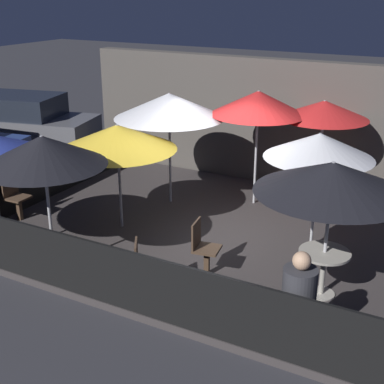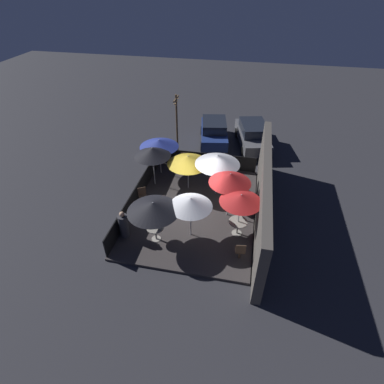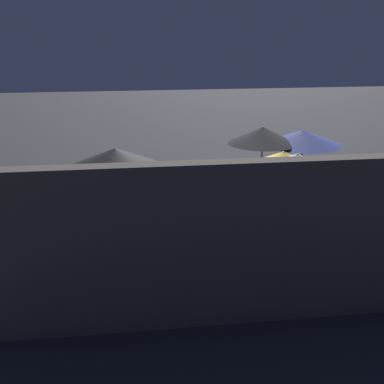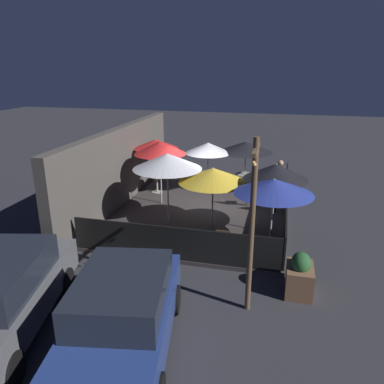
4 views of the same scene
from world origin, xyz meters
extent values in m
plane|color=#2D2D33|center=(0.00, 0.00, 0.00)|extent=(60.00, 60.00, 0.00)
cube|color=#383333|center=(0.00, 0.00, 0.06)|extent=(7.96, 5.99, 0.12)
cube|color=#4C4742|center=(0.00, 3.22, 1.48)|extent=(9.56, 0.36, 2.97)
cube|color=black|center=(0.00, -2.95, 0.59)|extent=(7.76, 0.05, 0.95)
cube|color=black|center=(-3.94, 0.00, 0.59)|extent=(0.05, 5.79, 0.95)
cylinder|color=#B2B2B7|center=(1.35, 2.26, 1.23)|extent=(0.05, 0.05, 2.22)
cone|color=red|center=(1.35, 2.26, 2.16)|extent=(1.81, 1.81, 0.37)
cylinder|color=#B2B2B7|center=(2.44, -1.23, 1.17)|extent=(0.05, 0.05, 2.10)
cone|color=black|center=(2.44, -1.23, 1.99)|extent=(2.20, 2.20, 0.45)
cylinder|color=#B2B2B7|center=(0.17, 1.68, 1.32)|extent=(0.05, 0.05, 2.41)
cone|color=red|center=(0.17, 1.68, 2.29)|extent=(1.93, 1.93, 0.48)
cylinder|color=#B2B2B7|center=(-1.63, -0.65, 1.13)|extent=(0.05, 0.05, 2.01)
cone|color=gold|center=(-1.63, -0.65, 1.90)|extent=(2.18, 2.18, 0.46)
cylinder|color=#B2B2B7|center=(1.85, 0.22, 1.16)|extent=(0.05, 0.05, 2.09)
cone|color=silver|center=(1.85, 0.22, 2.00)|extent=(1.85, 1.85, 0.42)
cylinder|color=#B2B2B7|center=(-1.62, -2.55, 1.25)|extent=(0.05, 0.05, 2.26)
cone|color=black|center=(-1.62, -2.55, 2.15)|extent=(1.94, 1.94, 0.47)
cylinder|color=#B2B2B7|center=(-1.44, 0.90, 1.29)|extent=(0.05, 0.05, 2.35)
cone|color=silver|center=(-1.44, 0.90, 2.21)|extent=(2.26, 2.26, 0.51)
cylinder|color=#9E998E|center=(1.35, 2.26, 0.13)|extent=(0.46, 0.46, 0.02)
cylinder|color=#9E998E|center=(1.35, 2.26, 0.46)|extent=(0.08, 0.08, 0.69)
cylinder|color=#9E998E|center=(1.35, 2.26, 0.82)|extent=(0.83, 0.83, 0.04)
cylinder|color=#9E998E|center=(2.44, -1.23, 0.13)|extent=(0.42, 0.42, 0.02)
cylinder|color=#9E998E|center=(2.44, -1.23, 0.46)|extent=(0.08, 0.08, 0.68)
cylinder|color=#9E998E|center=(2.44, -1.23, 0.82)|extent=(0.76, 0.76, 0.04)
cube|color=#4C3828|center=(0.66, -1.53, 0.34)|extent=(0.09, 0.09, 0.44)
cube|color=#4C3828|center=(0.66, -1.53, 0.58)|extent=(0.46, 0.46, 0.04)
cube|color=#4C3828|center=(0.48, -1.56, 0.82)|extent=(0.10, 0.40, 0.44)
cube|color=#4C3828|center=(-3.59, -1.35, 0.34)|extent=(0.08, 0.08, 0.44)
cube|color=#4C3828|center=(-3.59, -1.35, 0.58)|extent=(0.41, 0.41, 0.04)
cube|color=#4C3828|center=(-3.77, -1.35, 0.82)|extent=(0.04, 0.40, 0.44)
cube|color=#4C3828|center=(0.24, -2.56, 0.35)|extent=(0.11, 0.11, 0.46)
cube|color=#4C3828|center=(0.24, -2.56, 0.60)|extent=(0.55, 0.55, 0.04)
cube|color=#4C3828|center=(0.09, -2.66, 0.84)|extent=(0.23, 0.36, 0.44)
cylinder|color=#333338|center=(2.50, -2.66, 0.69)|extent=(0.48, 0.48, 1.15)
sphere|color=tan|center=(2.50, -2.66, 1.38)|extent=(0.23, 0.23, 0.23)
cylinder|color=black|center=(-6.28, 0.92, 0.32)|extent=(0.66, 0.29, 0.64)
cube|color=#5B5B60|center=(-7.42, 2.51, 0.67)|extent=(4.66, 2.65, 0.70)
cube|color=#1E232D|center=(-7.42, 2.51, 1.32)|extent=(2.71, 2.07, 0.60)
cylinder|color=black|center=(-6.28, 3.61, 0.32)|extent=(0.66, 0.32, 0.64)
cylinder|color=black|center=(-5.91, 2.03, 0.32)|extent=(0.66, 0.32, 0.64)
camera|label=1|loc=(4.04, -8.30, 4.47)|focal=50.00mm
camera|label=2|loc=(11.31, 2.23, 9.87)|focal=28.00mm
camera|label=3|loc=(2.36, 11.59, 5.20)|focal=50.00mm
camera|label=4|loc=(-12.65, -2.69, 5.17)|focal=35.00mm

